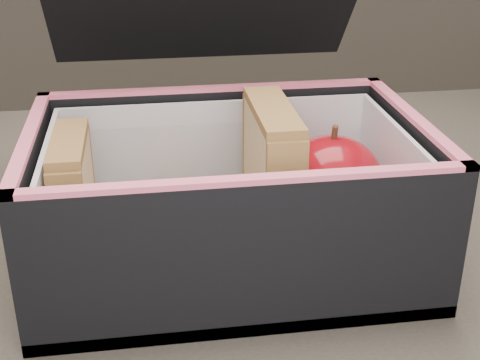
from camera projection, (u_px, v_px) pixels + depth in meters
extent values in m
cube|color=brown|center=(312.00, 273.00, 0.54)|extent=(1.20, 0.80, 0.03)
cube|color=tan|center=(65.00, 203.00, 0.49)|extent=(0.01, 0.08, 0.09)
cube|color=#CC5962|center=(75.00, 207.00, 0.49)|extent=(0.01, 0.08, 0.08)
cube|color=tan|center=(85.00, 202.00, 0.49)|extent=(0.01, 0.08, 0.09)
cube|color=brown|center=(68.00, 143.00, 0.47)|extent=(0.02, 0.08, 0.01)
cube|color=tan|center=(261.00, 181.00, 0.50)|extent=(0.01, 0.10, 0.10)
cube|color=#CC5962|center=(271.00, 185.00, 0.50)|extent=(0.01, 0.09, 0.10)
cube|color=tan|center=(283.00, 179.00, 0.50)|extent=(0.01, 0.10, 0.10)
cube|color=brown|center=(273.00, 111.00, 0.48)|extent=(0.03, 0.10, 0.01)
cylinder|color=#D54700|center=(193.00, 247.00, 0.50)|extent=(0.02, 0.10, 0.01)
cylinder|color=#D54700|center=(184.00, 237.00, 0.49)|extent=(0.02, 0.10, 0.01)
cylinder|color=#D54700|center=(165.00, 220.00, 0.49)|extent=(0.03, 0.10, 0.01)
cylinder|color=#D54700|center=(175.00, 226.00, 0.53)|extent=(0.02, 0.10, 0.01)
cylinder|color=#D54700|center=(181.00, 220.00, 0.52)|extent=(0.03, 0.10, 0.01)
cylinder|color=#D54700|center=(180.00, 216.00, 0.50)|extent=(0.02, 0.10, 0.01)
cylinder|color=#D54700|center=(165.00, 234.00, 0.52)|extent=(0.03, 0.10, 0.01)
cylinder|color=#D54700|center=(173.00, 250.00, 0.48)|extent=(0.02, 0.10, 0.01)
cylinder|color=#D54700|center=(202.00, 232.00, 0.48)|extent=(0.03, 0.10, 0.01)
cylinder|color=#D54700|center=(179.00, 247.00, 0.50)|extent=(0.03, 0.10, 0.01)
cube|color=white|center=(329.00, 229.00, 0.54)|extent=(0.08, 0.08, 0.01)
ellipsoid|color=maroon|center=(331.00, 182.00, 0.52)|extent=(0.08, 0.08, 0.07)
cylinder|color=#452918|center=(335.00, 133.00, 0.51)|extent=(0.01, 0.01, 0.01)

